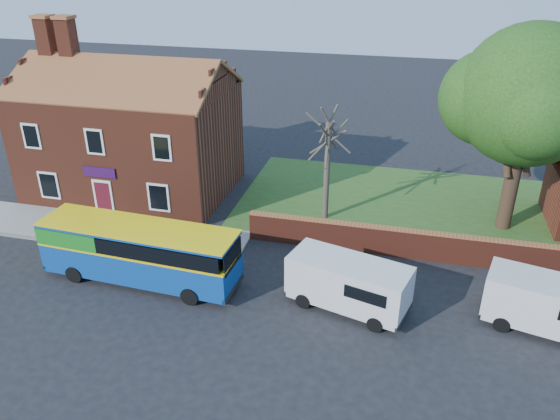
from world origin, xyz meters
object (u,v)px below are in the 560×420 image
(van_near, at_px, (349,283))
(large_tree, at_px, (530,99))
(van_far, at_px, (553,305))
(bus, at_px, (134,249))

(van_near, height_order, large_tree, large_tree)
(large_tree, bearing_deg, van_far, -86.02)
(van_far, bearing_deg, large_tree, 107.92)
(bus, distance_m, large_tree, 21.09)
(van_near, bearing_deg, van_far, 18.47)
(bus, bearing_deg, van_far, 5.15)
(van_near, distance_m, van_far, 8.30)
(bus, relative_size, large_tree, 0.85)
(bus, distance_m, van_near, 10.08)
(large_tree, bearing_deg, bus, -150.77)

